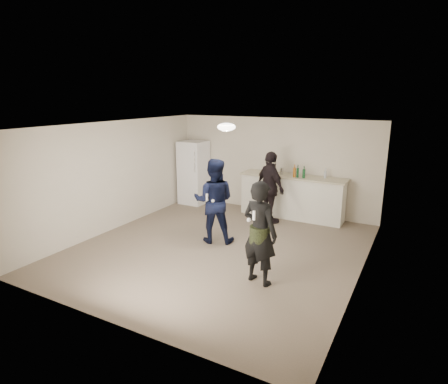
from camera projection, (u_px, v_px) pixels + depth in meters
The scene contains 21 objects.
floor at pixel (219, 248), 7.72m from camera, with size 6.00×6.00×0.00m, color #6B5B4C.
ceiling at pixel (219, 125), 7.09m from camera, with size 6.00×6.00×0.00m, color silver.
wall_back at pixel (274, 165), 9.95m from camera, with size 6.00×6.00×0.00m, color beige.
wall_front at pixel (106, 239), 4.85m from camera, with size 6.00×6.00×0.00m, color beige.
wall_left at pixel (116, 176), 8.67m from camera, with size 6.00×6.00×0.00m, color beige.
wall_right at pixel (365, 209), 6.13m from camera, with size 6.00×6.00×0.00m, color beige.
counter at pixel (292, 197), 9.56m from camera, with size 2.60×0.56×1.05m, color silver.
counter_top at pixel (293, 176), 9.42m from camera, with size 2.68×0.64×0.04m, color #BEB793.
fridge at pixel (194, 172), 10.76m from camera, with size 0.70×0.70×1.80m, color white.
fridge_handle at pixel (195, 161), 10.22m from camera, with size 0.02×0.02×0.60m, color silver.
ceiling_dome at pixel (226, 127), 7.36m from camera, with size 0.36×0.36×0.16m, color white.
shaker at pixel (282, 171), 9.56m from camera, with size 0.08×0.08×0.17m, color silver.
man at pixel (214, 201), 7.87m from camera, with size 0.87×0.68×1.80m, color #0F1840.
woman at pixel (260, 233), 6.10m from camera, with size 0.64×0.42×1.76m, color black.
camo_shorts at pixel (260, 235), 6.11m from camera, with size 0.34×0.34×0.28m, color #2D3B1B.
spectator at pixel (270, 188), 9.05m from camera, with size 1.03×0.43×1.77m, color black.
remote_man at pixel (207, 197), 7.60m from camera, with size 0.04×0.04×0.15m, color white.
nunchuk_man at pixel (213, 201), 7.58m from camera, with size 0.07×0.07×0.07m, color silver.
remote_woman at pixel (254, 215), 5.80m from camera, with size 0.04×0.04×0.15m, color white.
nunchuk_woman at pixel (249, 220), 5.89m from camera, with size 0.07×0.07×0.07m, color white.
bottle_cluster at pixel (297, 173), 9.24m from camera, with size 1.32×0.33×0.24m.
Camera 1 is at (3.51, -6.26, 3.06)m, focal length 30.00 mm.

